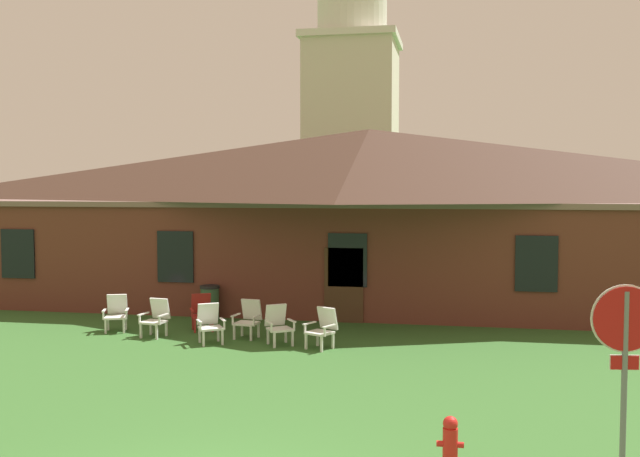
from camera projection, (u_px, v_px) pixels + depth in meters
The scene contains 12 objects.
brick_building at pixel (369, 211), 24.95m from camera, with size 26.40×10.40×5.77m.
dome_tower at pixel (352, 109), 39.73m from camera, with size 5.18×5.18×17.67m.
stop_sign at pixel (625, 351), 8.44m from camera, with size 0.80×0.15×2.69m.
lawn_chair_by_porch at pixel (116, 312), 19.01m from camera, with size 0.76×0.81×0.96m.
lawn_chair_near_door at pixel (156, 317), 18.34m from camera, with size 0.71×0.75×0.96m.
lawn_chair_left_end at pixel (202, 311), 19.13m from camera, with size 0.82×0.85×0.96m.
lawn_chair_middle at pixel (210, 323), 17.57m from camera, with size 0.84×0.87×0.96m.
lawn_chair_right_end at pixel (249, 318), 18.18m from camera, with size 0.71×0.74×0.96m.
lawn_chair_far_side at pixel (278, 324), 17.42m from camera, with size 0.85×0.87×0.96m.
lawn_chair_under_eave at pixel (323, 327), 17.01m from camera, with size 0.81×0.85×0.96m.
fire_hydrant at pixel (450, 447), 9.57m from camera, with size 0.36×0.28×0.79m.
trash_bin at pixel (210, 302), 20.62m from camera, with size 0.56×0.56×0.98m.
Camera 1 is at (2.93, -7.73, 3.85)m, focal length 40.50 mm.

